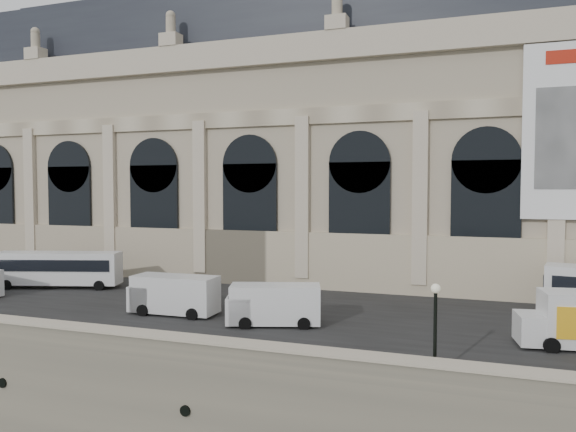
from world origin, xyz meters
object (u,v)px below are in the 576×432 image
bus_left (58,268)px  lamp_right (435,331)px  van_c (269,305)px  van_b (170,295)px

bus_left → lamp_right: 35.68m
van_c → van_b: bearing=175.4°
van_b → van_c: size_ratio=0.98×
van_c → lamp_right: lamp_right is taller
van_b → lamp_right: 19.89m
van_c → lamp_right: (10.88, -6.52, 0.84)m
bus_left → van_b: (14.79, -5.57, -0.40)m
van_b → lamp_right: size_ratio=1.41×
van_b → van_c: bearing=-4.6°
bus_left → van_c: 23.30m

